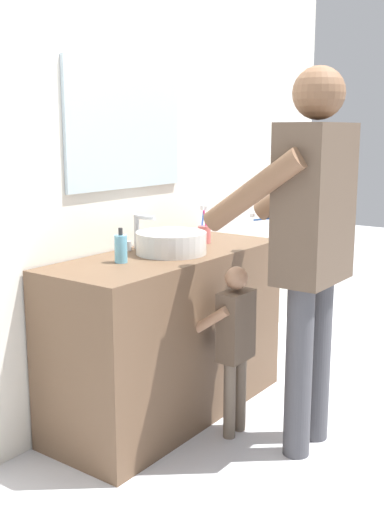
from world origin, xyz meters
TOP-DOWN VIEW (x-y plane):
  - ground_plane at (0.00, 0.00)m, footprint 14.00×14.00m
  - back_wall at (0.00, 0.62)m, footprint 4.40×0.10m
  - vanity_cabinet at (0.00, 0.30)m, footprint 1.40×0.54m
  - sink_basin at (0.00, 0.28)m, footprint 0.36×0.36m
  - faucet at (0.00, 0.50)m, footprint 0.18×0.14m
  - toothbrush_cup at (0.35, 0.32)m, footprint 0.07×0.07m
  - soap_bottle at (-0.31, 0.34)m, footprint 0.06×0.06m
  - child_toddler at (0.00, -0.10)m, footprint 0.26×0.26m
  - adult_parent at (0.10, -0.43)m, footprint 0.54×0.57m

SIDE VIEW (x-z plane):
  - ground_plane at x=0.00m, z-range 0.00..0.00m
  - vanity_cabinet at x=0.00m, z-range 0.00..0.86m
  - child_toddler at x=0.00m, z-range 0.08..0.93m
  - toothbrush_cup at x=0.35m, z-range 0.81..1.02m
  - sink_basin at x=0.00m, z-range 0.86..0.97m
  - soap_bottle at x=-0.31m, z-range 0.85..1.01m
  - faucet at x=0.00m, z-range 0.85..1.04m
  - adult_parent at x=0.10m, z-range 0.17..1.92m
  - back_wall at x=0.00m, z-range 0.00..2.70m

